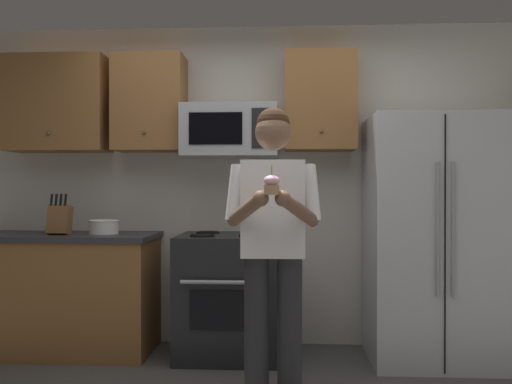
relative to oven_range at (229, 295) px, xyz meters
The scene contains 10 objects.
wall_back 0.94m from the oven_range, 69.02° to the left, with size 4.40×0.10×2.60m, color beige.
oven_range is the anchor object (origin of this frame).
microwave 1.26m from the oven_range, 89.98° to the left, with size 0.74×0.41×0.40m.
refrigerator 1.56m from the oven_range, ahead, with size 0.90×0.75×1.80m.
cabinet_row_upper 1.60m from the oven_range, 163.43° to the left, with size 2.78×0.36×0.76m.
counter_left 1.30m from the oven_range, behind, with size 1.44×0.66×0.92m.
knife_block 1.42m from the oven_range, behind, with size 0.16×0.15×0.32m.
bowl_large_white 1.11m from the oven_range, behind, with size 0.23×0.23×0.11m.
person 1.05m from the oven_range, 66.82° to the right, with size 0.60×0.48×1.76m.
cupcake 1.47m from the oven_range, 72.92° to the right, with size 0.09×0.09×0.17m.
Camera 1 is at (0.29, -2.71, 1.27)m, focal length 37.77 mm.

